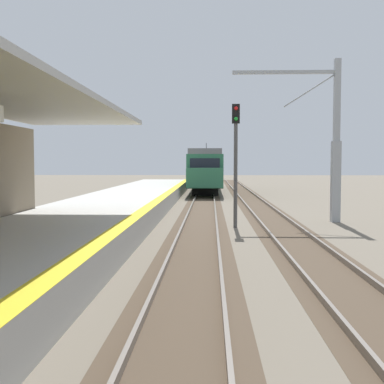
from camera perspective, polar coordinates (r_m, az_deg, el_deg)
station_platform at (r=15.83m, az=-15.85°, el=-5.18°), size 5.00×80.00×0.91m
track_pair_nearest_platform at (r=19.08m, az=0.72°, el=-4.82°), size 2.34×120.00×0.16m
track_pair_middle at (r=19.30m, az=10.90°, el=-4.79°), size 2.34×120.00×0.16m
approaching_train at (r=47.82m, az=1.59°, el=2.67°), size 2.93×19.60×4.76m
rail_signal_post at (r=21.35m, az=4.96°, el=4.50°), size 0.32×0.34×5.20m
catenary_pylon_far_side at (r=24.20m, az=15.29°, el=5.23°), size 5.00×0.40×7.50m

